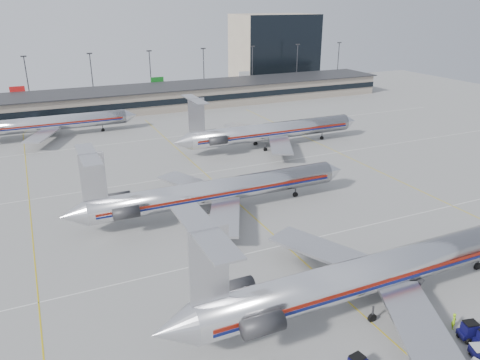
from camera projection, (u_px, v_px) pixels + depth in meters
ground at (329, 284)px, 52.77m from camera, size 260.00×260.00×0.00m
apron_markings at (285, 245)px, 61.24m from camera, size 160.00×0.15×0.02m
terminal at (133, 99)px, 134.71m from camera, size 162.00×17.00×6.25m
light_mast_row at (122, 74)px, 144.65m from camera, size 163.60×0.40×15.28m
distant_building at (274, 48)px, 180.89m from camera, size 30.00×20.00×25.00m
jet_foreground at (376, 272)px, 48.35m from camera, size 48.99×28.85×12.82m
jet_second_row at (213, 191)px, 69.54m from camera, size 44.85×26.41×11.74m
jet_third_row at (269, 131)px, 100.78m from camera, size 44.35×27.28×12.13m
jet_back_row at (44, 124)px, 107.84m from camera, size 41.60×25.59×11.38m
tug_right at (470, 331)px, 44.00m from camera, size 2.59×1.71×1.93m
belt_loader at (404, 302)px, 48.47m from camera, size 5.02×2.90×2.57m
ramp_worker_near at (454, 321)px, 45.40m from camera, size 0.74×0.73×1.72m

